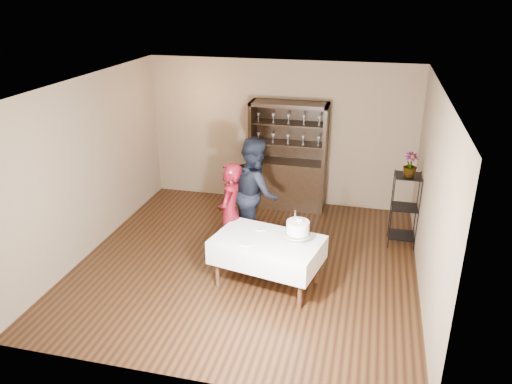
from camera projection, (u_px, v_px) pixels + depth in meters
The scene contains 14 objects.
floor at pixel (247, 263), 7.60m from camera, with size 5.00×5.00×0.00m, color black.
ceiling at pixel (246, 85), 6.56m from camera, with size 5.00×5.00×0.00m, color silver.
back_wall at pixel (280, 133), 9.32m from camera, with size 5.00×0.02×2.70m, color #75654B.
wall_left at pixel (89, 166), 7.62m from camera, with size 0.02×5.00×2.70m, color #75654B.
wall_right at pixel (431, 197), 6.53m from camera, with size 0.02×5.00×2.70m, color #75654B.
china_hutch at pixel (288, 173), 9.32m from camera, with size 1.40×0.48×2.00m.
plant_etagere at pixel (405, 207), 7.93m from camera, with size 0.42×0.42×1.20m.
cake_table at pixel (267, 250), 6.85m from camera, with size 1.60×1.17×0.72m.
woman at pixel (230, 213), 7.39m from camera, with size 0.57×0.38×1.57m, color #3B0508.
man at pixel (255, 192), 7.86m from camera, with size 0.87×0.68×1.79m, color black.
cake at pixel (298, 229), 6.64m from camera, with size 0.39×0.39×0.47m.
plate_near at pixel (246, 243), 6.66m from camera, with size 0.20×0.20×0.01m, color silver.
plate_far at pixel (261, 228), 7.06m from camera, with size 0.17×0.17×0.01m, color silver.
potted_plant at pixel (410, 165), 7.60m from camera, with size 0.21×0.21×0.38m, color #4E6F35.
Camera 1 is at (1.68, -6.38, 3.92)m, focal length 35.00 mm.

